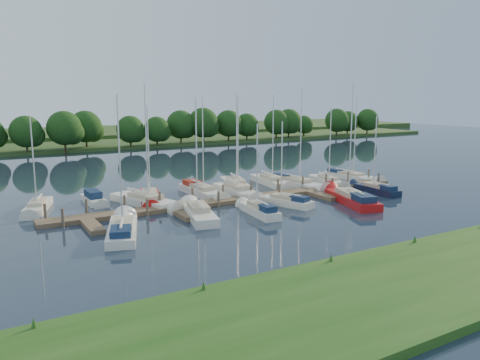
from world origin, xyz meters
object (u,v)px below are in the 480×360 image
sailboat_n_5 (237,192)px  dock (247,200)px  sailboat_n_0 (38,208)px  sailboat_s_2 (259,211)px  motorboat (94,200)px

sailboat_n_5 → dock: bearing=79.5°
sailboat_n_0 → sailboat_n_5: size_ratio=0.84×
sailboat_n_5 → sailboat_s_2: bearing=75.6°
sailboat_s_2 → sailboat_n_5: bearing=79.2°
dock → sailboat_n_5: (0.78, 3.50, 0.08)m
dock → sailboat_n_0: size_ratio=4.33×
sailboat_n_0 → sailboat_s_2: sailboat_n_0 is taller
sailboat_n_0 → motorboat: bearing=-157.4°
sailboat_n_0 → motorboat: sailboat_n_0 is taller
sailboat_n_5 → sailboat_n_0: bearing=-7.0°
dock → sailboat_n_0: sailboat_n_0 is taller
dock → motorboat: size_ratio=7.47×
sailboat_s_2 → sailboat_n_0: bearing=151.7°
motorboat → sailboat_n_5: sailboat_n_5 is taller
dock → sailboat_s_2: size_ratio=4.62×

